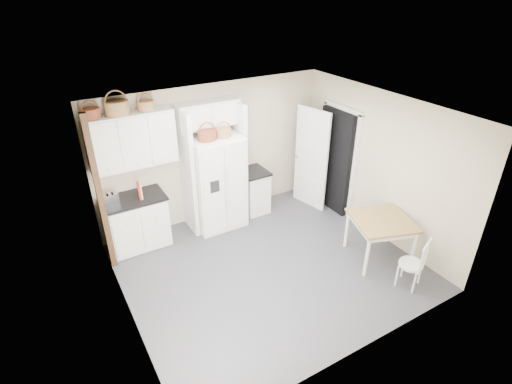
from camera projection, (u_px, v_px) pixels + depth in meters
floor at (269, 266)px, 6.60m from camera, size 4.50×4.50×0.00m
ceiling at (272, 114)px, 5.36m from camera, size 4.50×4.50×0.00m
wall_back at (214, 153)px, 7.50m from camera, size 4.50×0.00×4.50m
wall_left at (118, 243)px, 4.98m from camera, size 0.00×4.00×4.00m
wall_right at (379, 166)px, 6.98m from camera, size 0.00×4.00×4.00m
refrigerator at (216, 182)px, 7.33m from camera, size 0.92×0.74×1.78m
base_cab_left at (137, 222)px, 6.93m from camera, size 0.99×0.62×0.92m
base_cab_right at (254, 192)px, 8.00m from camera, size 0.48×0.57×0.84m
dining_table at (379, 239)px, 6.64m from camera, size 1.16×1.16×0.76m
windsor_chair at (411, 264)px, 6.03m from camera, size 0.49×0.47×0.79m
counter_left at (133, 198)px, 6.71m from camera, size 1.03×0.67×0.04m
counter_right at (253, 172)px, 7.78m from camera, size 0.52×0.61×0.04m
toaster at (111, 199)px, 6.50m from camera, size 0.25×0.17×0.16m
cookbook_red at (139, 191)px, 6.62m from camera, size 0.06×0.18×0.26m
cookbook_cream at (141, 191)px, 6.63m from camera, size 0.06×0.17×0.25m
basket_upper_a at (91, 114)px, 5.92m from camera, size 0.28×0.28×0.16m
basket_upper_b at (117, 108)px, 6.08m from camera, size 0.37×0.37×0.22m
basket_upper_c at (146, 106)px, 6.30m from camera, size 0.27×0.27×0.15m
basket_fridge_a at (207, 135)px, 6.72m from camera, size 0.32×0.32×0.17m
basket_fridge_b at (223, 133)px, 6.86m from camera, size 0.28×0.28×0.15m
upper_cabinet at (132, 140)px, 6.41m from camera, size 1.40×0.34×0.90m
bridge_cabinet at (208, 114)px, 6.91m from camera, size 1.12×0.34×0.45m
fridge_panel_left at (188, 174)px, 7.05m from camera, size 0.08×0.60×2.30m
fridge_panel_right at (238, 162)px, 7.50m from camera, size 0.08×0.60×2.30m
trim_post at (100, 196)px, 6.03m from camera, size 0.09×0.09×2.60m
doorway_void at (336, 161)px, 7.83m from camera, size 0.18×0.85×2.05m
door_slab at (311, 159)px, 7.92m from camera, size 0.21×0.79×2.05m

